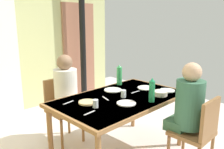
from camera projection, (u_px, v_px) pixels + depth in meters
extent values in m
cube|color=#BDC282|center=(17.00, 35.00, 4.10)|extent=(4.18, 0.10, 2.78)
cube|color=#996049|center=(79.00, 51.00, 5.02)|extent=(0.80, 0.05, 2.00)
cylinder|color=black|center=(83.00, 33.00, 4.68)|extent=(0.12, 0.12, 2.78)
cube|color=olive|center=(121.00, 99.00, 2.75)|extent=(1.59, 0.95, 0.04)
cube|color=beige|center=(121.00, 97.00, 2.74)|extent=(1.53, 0.92, 0.00)
cylinder|color=olive|center=(181.00, 120.00, 3.05)|extent=(0.06, 0.06, 0.71)
cylinder|color=olive|center=(50.00, 137.00, 2.61)|extent=(0.06, 0.06, 0.71)
cylinder|color=olive|center=(133.00, 105.00, 3.61)|extent=(0.06, 0.06, 0.71)
cube|color=olive|center=(192.00, 133.00, 2.50)|extent=(0.40, 0.40, 0.04)
cube|color=olive|center=(210.00, 120.00, 2.33)|extent=(0.38, 0.04, 0.42)
cylinder|color=olive|center=(183.00, 142.00, 2.79)|extent=(0.04, 0.04, 0.41)
cube|color=olive|center=(65.00, 111.00, 3.13)|extent=(0.40, 0.40, 0.04)
cube|color=olive|center=(57.00, 93.00, 3.21)|extent=(0.38, 0.04, 0.42)
cylinder|color=olive|center=(83.00, 127.00, 3.18)|extent=(0.04, 0.04, 0.41)
cylinder|color=olive|center=(62.00, 136.00, 2.95)|extent=(0.04, 0.04, 0.41)
cylinder|color=olive|center=(69.00, 120.00, 3.42)|extent=(0.04, 0.04, 0.41)
cylinder|color=olive|center=(48.00, 127.00, 3.18)|extent=(0.04, 0.04, 0.41)
cube|color=#396647|center=(179.00, 123.00, 2.60)|extent=(0.30, 0.22, 0.12)
cylinder|color=#38664C|center=(189.00, 104.00, 2.47)|extent=(0.30, 0.30, 0.52)
sphere|color=tan|center=(192.00, 72.00, 2.39)|extent=(0.20, 0.20, 0.20)
cube|color=silver|center=(72.00, 110.00, 3.01)|extent=(0.30, 0.22, 0.12)
cylinder|color=silver|center=(66.00, 89.00, 3.02)|extent=(0.30, 0.30, 0.52)
sphere|color=#846047|center=(65.00, 62.00, 2.94)|extent=(0.20, 0.20, 0.20)
cylinder|color=#329750|center=(119.00, 76.00, 3.25)|extent=(0.07, 0.07, 0.25)
cone|color=#379753|center=(119.00, 66.00, 3.22)|extent=(0.05, 0.05, 0.04)
cylinder|color=#22844B|center=(152.00, 91.00, 2.56)|extent=(0.07, 0.07, 0.24)
cone|color=#1A8851|center=(152.00, 79.00, 2.53)|extent=(0.05, 0.05, 0.04)
cylinder|color=beige|center=(160.00, 93.00, 2.79)|extent=(0.17, 0.17, 0.05)
cylinder|color=white|center=(146.00, 88.00, 3.10)|extent=(0.23, 0.23, 0.01)
cylinder|color=white|center=(126.00, 103.00, 2.52)|extent=(0.21, 0.21, 0.01)
cylinder|color=white|center=(113.00, 90.00, 3.00)|extent=(0.23, 0.23, 0.01)
cylinder|color=white|center=(167.00, 90.00, 2.98)|extent=(0.20, 0.20, 0.01)
cylinder|color=silver|center=(123.00, 94.00, 2.72)|extent=(0.06, 0.06, 0.09)
cylinder|color=silver|center=(95.00, 104.00, 2.40)|extent=(0.06, 0.06, 0.09)
cylinder|color=#DBB77A|center=(87.00, 102.00, 2.54)|extent=(0.19, 0.19, 0.02)
cube|color=silver|center=(68.00, 103.00, 2.55)|extent=(0.15, 0.04, 0.00)
cube|color=silver|center=(135.00, 92.00, 2.93)|extent=(0.15, 0.02, 0.00)
cube|color=silver|center=(105.00, 98.00, 2.69)|extent=(0.06, 0.15, 0.00)
cube|color=silver|center=(90.00, 113.00, 2.27)|extent=(0.15, 0.03, 0.00)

